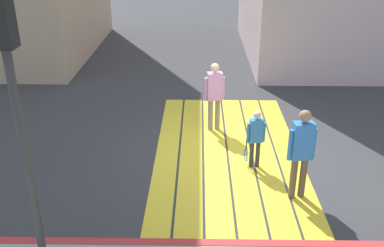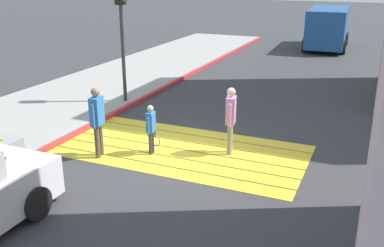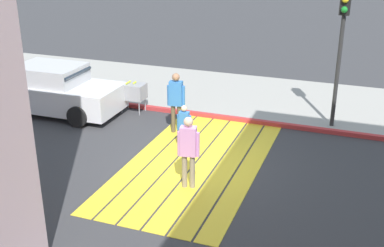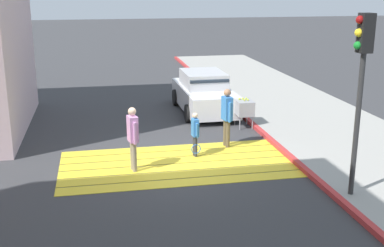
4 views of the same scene
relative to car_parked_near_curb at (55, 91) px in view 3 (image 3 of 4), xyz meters
name	(u,v)px [view 3 (image 3 of 4)]	position (x,y,z in m)	size (l,w,h in m)	color
ground_plane	(195,164)	(2.00, 5.55, -0.73)	(120.00, 120.00, 0.00)	#38383A
crosswalk_stripes	(195,163)	(2.00, 5.55, -0.73)	(6.40, 3.25, 0.01)	yellow
sidewalk_west	(249,96)	(-3.60, 5.55, -0.67)	(4.80, 40.00, 0.12)	#9E9B93
curb_painted	(230,118)	(-1.25, 5.55, -0.67)	(0.16, 40.00, 0.13)	#BC3333
car_parked_near_curb	(55,91)	(0.00, 0.00, 0.00)	(2.02, 4.32, 1.57)	white
traffic_light_corner	(343,28)	(-1.58, 8.59, 2.30)	(0.39, 0.28, 4.24)	#2D2D2D
tennis_ball_cart	(133,91)	(-0.90, 2.34, -0.04)	(0.56, 0.80, 1.02)	#99999E
pedestrian_adult_lead	(176,99)	(0.25, 4.33, 0.32)	(0.29, 0.52, 1.81)	brown
pedestrian_adult_trailing	(188,147)	(3.21, 5.83, 0.28)	(0.29, 0.50, 1.75)	gray
pedestrian_child_with_racket	(184,126)	(1.37, 5.02, 0.00)	(0.28, 0.41, 1.30)	#333338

